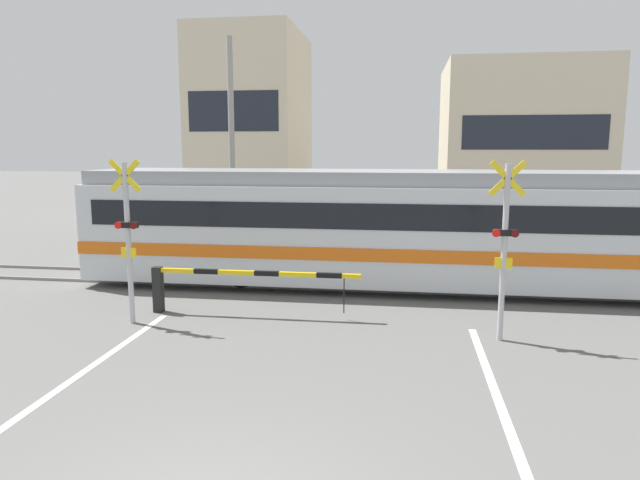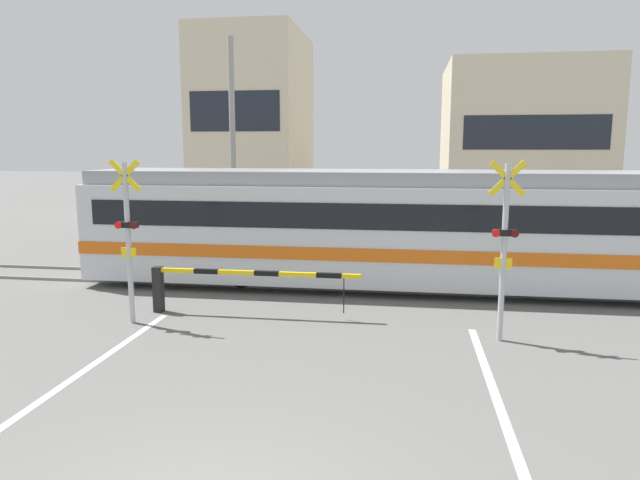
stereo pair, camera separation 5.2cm
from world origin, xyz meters
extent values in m
cube|color=gray|center=(0.00, 9.82, 0.04)|extent=(50.00, 0.10, 0.08)
cube|color=gray|center=(0.00, 11.26, 0.04)|extent=(50.00, 0.10, 0.08)
cube|color=silver|center=(4.45, 10.54, 1.48)|extent=(21.99, 2.88, 2.51)
cube|color=gray|center=(4.45, 10.54, 2.92)|extent=(21.77, 2.53, 0.36)
cube|color=orange|center=(4.45, 10.54, 1.11)|extent=(22.01, 2.94, 0.32)
cube|color=black|center=(4.45, 10.54, 2.05)|extent=(21.11, 2.92, 0.64)
cube|color=black|center=(-6.55, 10.54, 2.05)|extent=(0.03, 2.02, 0.80)
cylinder|color=black|center=(-2.37, 9.82, 0.38)|extent=(0.76, 0.12, 0.76)
cylinder|color=black|center=(-2.37, 11.26, 0.38)|extent=(0.76, 0.12, 0.76)
cube|color=black|center=(-3.58, 7.34, 0.52)|extent=(0.20, 0.20, 1.04)
cube|color=yellow|center=(-1.28, 7.34, 0.97)|extent=(4.60, 0.09, 0.09)
cube|color=black|center=(-2.43, 7.34, 0.97)|extent=(0.55, 0.10, 0.10)
cube|color=black|center=(-1.05, 7.34, 0.97)|extent=(0.55, 0.10, 0.10)
cube|color=black|center=(0.33, 7.34, 0.97)|extent=(0.55, 0.10, 0.10)
cylinder|color=black|center=(0.65, 7.34, 0.54)|extent=(0.02, 0.02, 0.78)
cube|color=black|center=(3.58, 13.82, 0.52)|extent=(0.20, 0.20, 1.04)
cube|color=yellow|center=(1.28, 13.82, 0.97)|extent=(4.60, 0.09, 0.09)
cube|color=black|center=(2.43, 13.82, 0.97)|extent=(0.55, 0.10, 0.10)
cube|color=black|center=(1.05, 13.82, 0.97)|extent=(0.55, 0.10, 0.10)
cube|color=black|center=(-0.33, 13.82, 0.97)|extent=(0.55, 0.10, 0.10)
cylinder|color=black|center=(-0.65, 13.82, 0.54)|extent=(0.02, 0.02, 0.78)
cylinder|color=#B2B2B7|center=(-3.78, 6.45, 1.70)|extent=(0.11, 0.11, 3.40)
cube|color=yellow|center=(-3.78, 6.45, 3.13)|extent=(0.68, 0.04, 0.68)
cube|color=yellow|center=(-3.78, 6.45, 3.13)|extent=(0.68, 0.04, 0.68)
cube|color=black|center=(-3.78, 6.45, 2.11)|extent=(0.44, 0.12, 0.12)
cylinder|color=red|center=(-3.95, 6.38, 2.11)|extent=(0.15, 0.03, 0.15)
cylinder|color=#4C0C0C|center=(-3.61, 6.38, 2.11)|extent=(0.15, 0.03, 0.15)
cube|color=yellow|center=(-3.78, 6.43, 1.53)|extent=(0.32, 0.03, 0.20)
cylinder|color=#B2B2B7|center=(3.78, 6.45, 1.70)|extent=(0.11, 0.11, 3.40)
cube|color=yellow|center=(3.78, 6.45, 3.13)|extent=(0.68, 0.04, 0.68)
cube|color=yellow|center=(3.78, 6.45, 3.13)|extent=(0.68, 0.04, 0.68)
cube|color=black|center=(3.78, 6.45, 2.11)|extent=(0.44, 0.12, 0.12)
cylinder|color=red|center=(3.61, 6.38, 2.11)|extent=(0.15, 0.03, 0.15)
cylinder|color=#4C0C0C|center=(3.95, 6.38, 2.11)|extent=(0.15, 0.03, 0.15)
cube|color=yellow|center=(3.78, 6.43, 1.53)|extent=(0.32, 0.03, 0.20)
cylinder|color=brown|center=(1.46, 16.33, 0.42)|extent=(0.13, 0.13, 0.84)
cylinder|color=brown|center=(1.60, 16.33, 0.42)|extent=(0.13, 0.13, 0.84)
cube|color=maroon|center=(1.53, 16.33, 1.17)|extent=(0.38, 0.22, 0.66)
sphere|color=tan|center=(1.53, 16.33, 1.62)|extent=(0.23, 0.23, 0.23)
cube|color=beige|center=(-6.71, 27.56, 5.02)|extent=(5.56, 7.54, 10.03)
cube|color=#1E232D|center=(-6.71, 23.78, 5.52)|extent=(4.67, 0.03, 2.01)
cube|color=beige|center=(7.88, 27.56, 4.01)|extent=(7.90, 7.54, 8.02)
cube|color=#1E232D|center=(7.88, 23.78, 4.41)|extent=(6.64, 0.03, 1.60)
cylinder|color=gray|center=(-4.53, 16.32, 3.85)|extent=(0.22, 0.22, 7.70)
camera|label=1|loc=(1.87, -4.55, 3.68)|focal=32.00mm
camera|label=2|loc=(1.92, -4.54, 3.68)|focal=32.00mm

